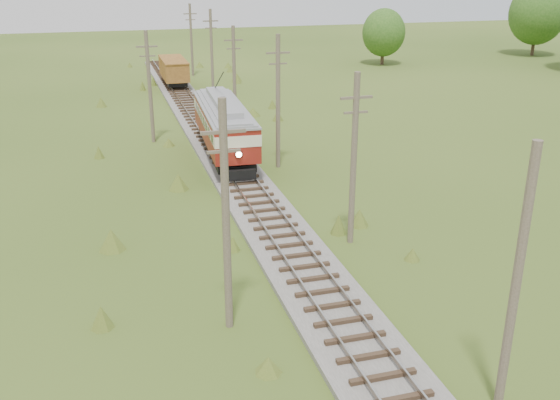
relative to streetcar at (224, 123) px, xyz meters
name	(u,v)px	position (x,y,z in m)	size (l,w,h in m)	color
railbed_main	(224,156)	(0.00, 0.26, -2.50)	(3.60, 96.00, 0.57)	#605B54
streetcar	(224,123)	(0.00, 0.00, 0.00)	(3.64, 12.85, 5.83)	black
gondola	(174,70)	(0.00, 28.99, -0.70)	(2.63, 8.02, 2.66)	black
gravel_pile	(223,100)	(3.31, 17.58, -2.09)	(3.55, 3.77, 1.29)	gray
utility_pole_r_1	(516,284)	(3.10, -28.74, 1.71)	(0.30, 0.30, 8.80)	brown
utility_pole_r_2	(354,159)	(3.30, -15.74, 1.73)	(1.60, 0.30, 8.60)	brown
utility_pole_r_3	(278,101)	(3.20, -2.74, 1.93)	(1.60, 0.30, 9.00)	brown
utility_pole_r_4	(234,75)	(3.00, 10.26, 1.63)	(1.60, 0.30, 8.40)	brown
utility_pole_r_5	(212,52)	(3.40, 23.26, 1.88)	(1.60, 0.30, 8.90)	brown
utility_pole_r_6	(191,39)	(3.20, 36.26, 1.78)	(1.60, 0.30, 8.70)	brown
utility_pole_l_a	(226,217)	(-4.20, -21.74, 1.93)	(1.60, 0.30, 9.00)	brown
utility_pole_l_b	(150,86)	(-4.50, 6.26, 1.73)	(1.60, 0.30, 8.60)	brown
tree_right_5	(538,13)	(56.00, 40.26, 3.50)	(8.40, 8.40, 10.82)	#38281C
tree_mid_b	(384,33)	(30.00, 38.26, 1.64)	(5.88, 5.88, 7.57)	#38281C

